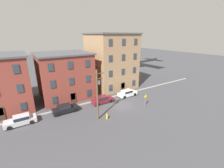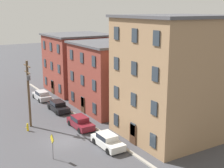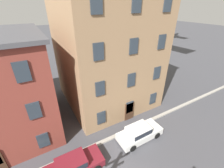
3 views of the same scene
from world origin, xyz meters
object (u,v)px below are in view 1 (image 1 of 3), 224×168
(car_black, at_px, (65,108))
(fire_hydrant, at_px, (107,116))
(car_white, at_px, (127,93))
(car_silver, at_px, (21,120))
(car_maroon, at_px, (102,99))
(utility_pole, at_px, (98,93))
(caution_sign, at_px, (145,98))

(car_black, xyz_separation_m, fire_hydrant, (5.12, -5.92, -0.27))
(car_white, bearing_deg, car_silver, -179.67)
(car_maroon, xyz_separation_m, car_white, (6.44, 0.09, 0.00))
(car_maroon, height_order, fire_hydrant, car_maroon)
(car_maroon, relative_size, utility_pole, 0.53)
(car_white, relative_size, caution_sign, 1.68)
(caution_sign, bearing_deg, utility_pole, 175.49)
(car_maroon, bearing_deg, car_black, 179.30)
(car_silver, relative_size, fire_hydrant, 4.58)
(car_silver, height_order, car_black, same)
(car_black, distance_m, utility_pole, 7.57)
(car_maroon, xyz_separation_m, fire_hydrant, (-2.33, -5.83, -0.27))
(car_silver, height_order, car_maroon, same)
(car_white, xyz_separation_m, caution_sign, (-0.37, -5.93, 1.01))
(utility_pole, height_order, fire_hydrant, utility_pole)
(car_maroon, distance_m, fire_hydrant, 6.28)
(car_silver, height_order, utility_pole, utility_pole)
(car_silver, distance_m, fire_hydrant, 13.22)
(car_silver, xyz_separation_m, fire_hydrant, (11.88, -5.80, -0.27))
(car_white, height_order, utility_pole, utility_pole)
(utility_pole, relative_size, fire_hydrant, 8.57)
(car_black, distance_m, caution_sign, 14.80)
(utility_pole, bearing_deg, car_black, 127.21)
(car_black, relative_size, car_maroon, 1.00)
(car_silver, distance_m, utility_pole, 12.44)
(fire_hydrant, bearing_deg, car_maroon, 68.19)
(car_black, xyz_separation_m, car_white, (13.89, -0.00, 0.00))
(caution_sign, xyz_separation_m, fire_hydrant, (-8.40, 0.01, -1.27))
(car_black, distance_m, car_white, 13.89)
(car_silver, distance_m, car_maroon, 14.21)
(car_black, height_order, car_maroon, same)
(fire_hydrant, bearing_deg, car_white, 33.99)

